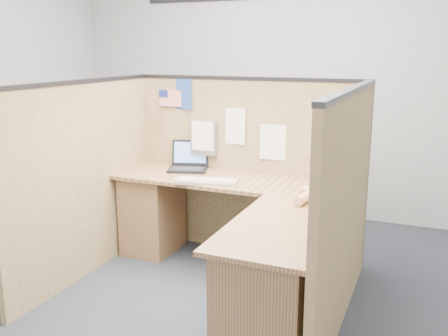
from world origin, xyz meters
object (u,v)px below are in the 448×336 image
at_px(mouse, 309,192).
at_px(laptop, 191,162).
at_px(l_desk, 235,238).
at_px(keyboard, 206,181).

bearing_deg(mouse, laptop, 161.28).
relative_size(laptop, mouse, 4.00).
xyz_separation_m(l_desk, keyboard, (-0.32, 0.19, 0.35)).
height_order(l_desk, mouse, mouse).
bearing_deg(l_desk, mouse, 20.97).
bearing_deg(l_desk, keyboard, 149.15).
distance_m(l_desk, mouse, 0.64).
xyz_separation_m(keyboard, mouse, (0.81, 0.00, 0.01)).
relative_size(laptop, keyboard, 0.80).
height_order(laptop, keyboard, laptop).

